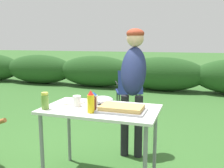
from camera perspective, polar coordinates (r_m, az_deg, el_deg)
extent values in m
ellipsoid|color=#234C1E|center=(8.55, -16.31, 3.31)|extent=(2.40, 0.90, 0.94)
ellipsoid|color=#234C1E|center=(7.60, -3.75, 2.93)|extent=(2.40, 0.90, 0.94)
ellipsoid|color=#234C1E|center=(7.11, 11.39, 2.28)|extent=(2.40, 0.90, 0.94)
cube|color=silver|center=(2.40, -2.64, -5.79)|extent=(1.10, 0.64, 0.02)
cylinder|color=gray|center=(2.52, -15.71, -14.37)|extent=(0.04, 0.04, 0.71)
cylinder|color=gray|center=(2.17, 7.56, -18.15)|extent=(0.04, 0.04, 0.71)
cylinder|color=gray|center=(2.94, -9.77, -10.52)|extent=(0.04, 0.04, 0.71)
cylinder|color=gray|center=(2.65, 9.79, -12.83)|extent=(0.04, 0.04, 0.71)
cube|color=#9E9EA3|center=(2.28, 2.24, -6.07)|extent=(0.43, 0.27, 0.02)
cube|color=tan|center=(2.27, 2.24, -5.38)|extent=(0.38, 0.23, 0.04)
cylinder|color=white|center=(2.64, -9.02, -3.96)|extent=(0.26, 0.26, 0.02)
ellipsoid|color=silver|center=(2.57, -2.18, -3.61)|extent=(0.22, 0.22, 0.07)
cylinder|color=white|center=(2.47, -8.01, -3.86)|extent=(0.08, 0.08, 0.11)
cylinder|color=yellow|center=(2.23, -4.86, -4.55)|extent=(0.06, 0.06, 0.16)
cone|color=red|center=(2.21, -4.90, -1.94)|extent=(0.05, 0.05, 0.05)
cylinder|color=olive|center=(2.42, -15.05, -4.01)|extent=(0.07, 0.07, 0.14)
cylinder|color=#D1CC47|center=(2.40, -15.13, -2.15)|extent=(0.06, 0.06, 0.02)
cylinder|color=#562314|center=(2.33, -4.57, -4.43)|extent=(0.08, 0.08, 0.12)
cone|color=black|center=(2.32, -4.59, -2.59)|extent=(0.07, 0.07, 0.03)
cylinder|color=silver|center=(2.41, -4.20, -3.95)|extent=(0.08, 0.08, 0.12)
cone|color=#194793|center=(2.40, -4.23, -2.17)|extent=(0.07, 0.07, 0.03)
cylinder|color=black|center=(3.03, 2.90, -9.52)|extent=(0.10, 0.10, 0.74)
cylinder|color=black|center=(3.01, 6.06, -9.70)|extent=(0.10, 0.10, 0.74)
ellipsoid|color=navy|center=(2.98, 4.95, 3.01)|extent=(0.34, 0.45, 0.64)
sphere|color=#DBAD89|center=(3.07, 5.34, 10.35)|extent=(0.21, 0.21, 0.21)
ellipsoid|color=#993823|center=(3.07, 5.35, 11.40)|extent=(0.22, 0.22, 0.12)
cube|color=navy|center=(4.96, 3.71, -1.73)|extent=(0.60, 0.60, 0.03)
cube|color=navy|center=(4.64, 4.24, 0.36)|extent=(0.49, 0.33, 0.44)
cylinder|color=black|center=(4.78, 1.65, -4.53)|extent=(0.02, 0.02, 0.38)
cylinder|color=black|center=(4.84, 6.38, -4.41)|extent=(0.02, 0.02, 0.38)
cylinder|color=black|center=(5.17, 1.17, -3.44)|extent=(0.02, 0.02, 0.38)
cylinder|color=black|center=(5.22, 5.55, -3.35)|extent=(0.02, 0.02, 0.38)
cylinder|color=black|center=(4.90, 1.07, 0.24)|extent=(0.18, 0.39, 0.02)
cylinder|color=black|center=(4.96, 6.36, 0.30)|extent=(0.18, 0.39, 0.02)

